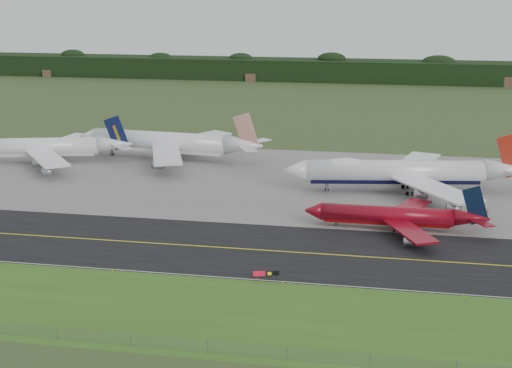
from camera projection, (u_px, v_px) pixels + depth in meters
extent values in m
plane|color=#2C4520|center=(290.00, 245.00, 150.96)|extent=(600.00, 600.00, 0.00)
cube|color=#3B601C|center=(262.00, 318.00, 117.78)|extent=(400.00, 30.00, 0.01)
cube|color=black|center=(287.00, 252.00, 147.17)|extent=(400.00, 32.00, 0.02)
cube|color=slate|center=(314.00, 182.00, 199.32)|extent=(400.00, 78.00, 0.01)
cube|color=yellow|center=(287.00, 252.00, 147.16)|extent=(400.00, 0.40, 0.00)
cube|color=silver|center=(276.00, 281.00, 132.47)|extent=(400.00, 0.25, 0.00)
plane|color=slate|center=(247.00, 350.00, 105.15)|extent=(320.00, 0.00, 320.00)
cylinder|color=slate|center=(247.00, 350.00, 105.15)|extent=(0.10, 0.10, 2.20)
cube|color=black|center=(353.00, 71.00, 410.12)|extent=(700.00, 24.00, 12.00)
cylinder|color=white|center=(394.00, 171.00, 188.34)|extent=(47.15, 13.14, 5.94)
cube|color=black|center=(394.00, 178.00, 188.86)|extent=(44.61, 11.31, 2.08)
cone|color=white|center=(295.00, 171.00, 188.90)|extent=(6.70, 6.78, 5.94)
cone|color=white|center=(507.00, 170.00, 187.60)|extent=(13.12, 7.79, 5.94)
ellipsoid|color=white|center=(345.00, 165.00, 188.18)|extent=(12.76, 6.87, 3.79)
cube|color=white|center=(436.00, 189.00, 175.69)|extent=(21.80, 26.69, 0.51)
cube|color=white|center=(415.00, 163.00, 201.20)|extent=(15.45, 27.79, 0.51)
cube|color=#A82313|center=(511.00, 155.00, 186.50)|extent=(8.51, 1.80, 12.31)
cylinder|color=gray|center=(420.00, 194.00, 176.76)|extent=(3.59, 2.97, 2.50)
cylinder|color=gray|center=(402.00, 169.00, 201.16)|extent=(3.59, 2.97, 2.50)
cylinder|color=gray|center=(454.00, 208.00, 165.56)|extent=(3.59, 2.97, 2.50)
cylinder|color=gray|center=(414.00, 160.00, 212.14)|extent=(3.59, 2.97, 2.50)
cylinder|color=black|center=(327.00, 190.00, 190.12)|extent=(1.13, 0.64, 1.07)
cylinder|color=slate|center=(410.00, 188.00, 186.12)|extent=(0.95, 0.95, 3.97)
cylinder|color=black|center=(410.00, 194.00, 186.51)|extent=(1.14, 0.69, 1.07)
cylinder|color=slate|center=(406.00, 182.00, 192.42)|extent=(0.95, 0.95, 3.97)
cylinder|color=black|center=(405.00, 187.00, 192.81)|extent=(1.14, 0.69, 1.07)
cylinder|color=maroon|center=(386.00, 215.00, 160.48)|extent=(29.40, 4.01, 3.98)
cube|color=maroon|center=(386.00, 220.00, 160.82)|extent=(27.93, 3.01, 1.39)
cone|color=maroon|center=(313.00, 211.00, 163.31)|extent=(3.68, 3.98, 3.98)
cone|color=maroon|center=(472.00, 218.00, 157.21)|extent=(7.76, 3.99, 3.98)
cube|color=maroon|center=(410.00, 231.00, 152.04)|extent=(11.72, 17.08, 0.45)
cube|color=maroon|center=(408.00, 208.00, 167.56)|extent=(11.74, 17.08, 0.45)
cube|color=black|center=(475.00, 205.00, 156.31)|extent=(6.28, 0.33, 9.05)
cylinder|color=gray|center=(409.00, 242.00, 148.67)|extent=(2.17, 1.67, 1.67)
cylinder|color=gray|center=(406.00, 208.00, 171.61)|extent=(2.17, 1.67, 1.67)
cylinder|color=black|center=(336.00, 224.00, 163.17)|extent=(0.72, 0.32, 0.72)
cylinder|color=slate|center=(396.00, 228.00, 158.59)|extent=(0.56, 0.56, 2.05)
cylinder|color=black|center=(396.00, 231.00, 158.77)|extent=(0.72, 0.36, 0.72)
cylinder|color=slate|center=(396.00, 222.00, 162.74)|extent=(0.56, 0.56, 2.05)
cylinder|color=black|center=(396.00, 224.00, 162.92)|extent=(0.72, 0.36, 0.72)
cylinder|color=white|center=(32.00, 147.00, 220.21)|extent=(40.59, 15.22, 5.44)
cube|color=silver|center=(32.00, 152.00, 220.68)|extent=(38.29, 13.40, 1.90)
cone|color=white|center=(115.00, 144.00, 221.82)|extent=(11.69, 7.90, 5.44)
cube|color=white|center=(48.00, 158.00, 209.33)|extent=(20.96, 23.37, 0.48)
cube|color=white|center=(63.00, 141.00, 232.58)|extent=(11.71, 25.14, 0.48)
cube|color=#0D133A|center=(117.00, 133.00, 220.90)|extent=(7.49, 2.29, 10.98)
cylinder|color=gray|center=(38.00, 163.00, 210.02)|extent=(3.44, 2.95, 2.29)
cylinder|color=gray|center=(54.00, 146.00, 232.26)|extent=(3.44, 2.95, 2.29)
cylinder|color=gray|center=(47.00, 172.00, 200.23)|extent=(3.44, 2.95, 2.29)
cylinder|color=gray|center=(74.00, 139.00, 242.71)|extent=(3.44, 2.95, 2.29)
cylinder|color=slate|center=(41.00, 159.00, 218.45)|extent=(0.93, 0.93, 3.45)
cylinder|color=black|center=(41.00, 163.00, 218.78)|extent=(1.07, 0.72, 0.98)
cylinder|color=slate|center=(45.00, 155.00, 224.20)|extent=(0.93, 0.93, 3.45)
cylinder|color=black|center=(46.00, 159.00, 224.53)|extent=(1.07, 0.72, 0.98)
cylinder|color=white|center=(160.00, 141.00, 224.86)|extent=(44.67, 10.54, 6.15)
cube|color=white|center=(160.00, 147.00, 225.40)|extent=(42.31, 8.79, 2.15)
cone|color=white|center=(89.00, 137.00, 231.45)|extent=(6.12, 6.67, 6.15)
cone|color=white|center=(244.00, 145.00, 217.34)|extent=(12.24, 7.29, 6.15)
cube|color=white|center=(167.00, 155.00, 211.35)|extent=(15.91, 26.58, 0.55)
cube|color=white|center=(197.00, 138.00, 234.85)|extent=(19.83, 25.88, 0.55)
cube|color=#A2150B|center=(246.00, 132.00, 216.08)|extent=(8.49, 1.34, 12.23)
cylinder|color=gray|center=(158.00, 165.00, 206.28)|extent=(3.60, 2.91, 2.58)
cylinder|color=gray|center=(202.00, 139.00, 241.01)|extent=(3.60, 2.91, 2.58)
cylinder|color=black|center=(112.00, 154.00, 230.70)|extent=(1.15, 0.61, 1.11)
cylinder|color=slate|center=(166.00, 156.00, 221.80)|extent=(0.94, 0.94, 3.88)
cylinder|color=black|center=(166.00, 160.00, 222.18)|extent=(1.16, 0.66, 1.11)
cylinder|color=slate|center=(174.00, 151.00, 228.07)|extent=(0.94, 0.94, 3.88)
cylinder|color=black|center=(175.00, 156.00, 228.44)|extent=(1.16, 0.66, 1.11)
cylinder|color=slate|center=(257.00, 278.00, 133.15)|extent=(0.12, 0.12, 0.71)
cylinder|color=slate|center=(274.00, 277.00, 133.36)|extent=(0.12, 0.12, 0.71)
cube|color=#A80C21|center=(259.00, 274.00, 132.95)|extent=(2.22, 0.73, 0.92)
cube|color=black|center=(269.00, 273.00, 133.09)|extent=(1.04, 0.43, 0.92)
cube|color=black|center=(276.00, 273.00, 133.17)|extent=(1.23, 0.48, 0.92)
cylinder|color=yellow|center=(112.00, 270.00, 136.86)|extent=(0.16, 0.16, 0.50)
cylinder|color=yellow|center=(283.00, 283.00, 131.22)|extent=(0.16, 0.16, 0.50)
cylinder|color=yellow|center=(464.00, 296.00, 125.70)|extent=(0.16, 0.16, 0.50)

